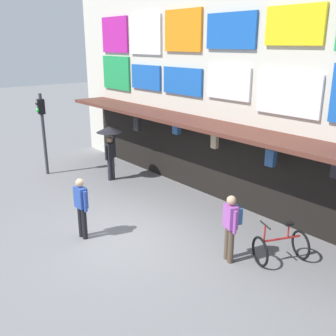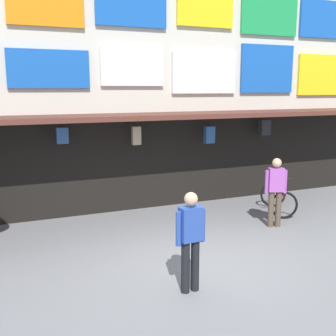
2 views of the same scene
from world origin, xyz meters
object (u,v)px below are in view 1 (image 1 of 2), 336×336
(bicycle_parked, at_px, (281,247))
(pedestrian_in_red, at_px, (81,205))
(pedestrian_with_umbrella, at_px, (110,138))
(traffic_light_near, at_px, (42,121))
(pedestrian_in_purple, at_px, (231,223))

(bicycle_parked, distance_m, pedestrian_in_red, 5.14)
(bicycle_parked, xyz_separation_m, pedestrian_with_umbrella, (-7.63, 0.01, 1.25))
(traffic_light_near, bearing_deg, pedestrian_with_umbrella, 35.84)
(bicycle_parked, height_order, pedestrian_in_red, pedestrian_in_red)
(pedestrian_in_purple, bearing_deg, pedestrian_in_red, -146.76)
(pedestrian_in_red, distance_m, pedestrian_with_umbrella, 4.72)
(pedestrian_in_purple, bearing_deg, bicycle_parked, 47.74)
(pedestrian_in_red, height_order, pedestrian_with_umbrella, pedestrian_with_umbrella)
(pedestrian_in_purple, bearing_deg, pedestrian_with_umbrella, 172.51)
(bicycle_parked, xyz_separation_m, pedestrian_in_red, (-4.10, -3.05, 0.55))
(pedestrian_in_red, bearing_deg, traffic_light_near, 165.99)
(traffic_light_near, height_order, pedestrian_in_red, traffic_light_near)
(pedestrian_in_purple, distance_m, pedestrian_with_umbrella, 6.91)
(pedestrian_in_purple, xyz_separation_m, pedestrian_with_umbrella, (-6.82, 0.90, 0.66))
(bicycle_parked, bearing_deg, pedestrian_with_umbrella, 179.91)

